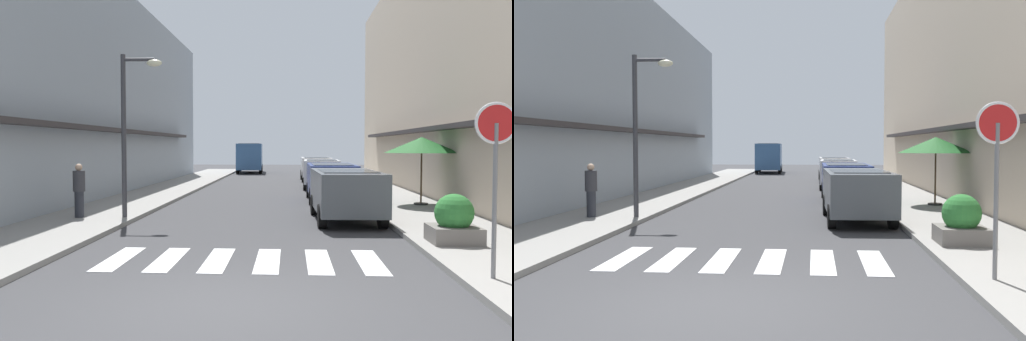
% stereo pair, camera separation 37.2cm
% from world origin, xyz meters
% --- Properties ---
extents(ground_plane, '(80.46, 80.46, 0.00)m').
position_xyz_m(ground_plane, '(0.00, 14.63, 0.00)').
color(ground_plane, '#38383A').
extents(sidewalk_left, '(2.86, 51.20, 0.12)m').
position_xyz_m(sidewalk_left, '(-4.97, 14.63, 0.06)').
color(sidewalk_left, gray).
rests_on(sidewalk_left, ground_plane).
extents(sidewalk_right, '(2.86, 51.20, 0.12)m').
position_xyz_m(sidewalk_right, '(4.97, 14.63, 0.06)').
color(sidewalk_right, gray).
rests_on(sidewalk_right, ground_plane).
extents(building_row_left, '(5.50, 34.92, 9.11)m').
position_xyz_m(building_row_left, '(-8.89, 15.46, 4.55)').
color(building_row_left, '#939EA8').
rests_on(building_row_left, ground_plane).
extents(building_row_right, '(5.50, 34.92, 11.17)m').
position_xyz_m(building_row_right, '(8.89, 15.46, 5.58)').
color(building_row_right, '#C6B299').
rests_on(building_row_right, ground_plane).
extents(crosswalk, '(5.20, 2.20, 0.01)m').
position_xyz_m(crosswalk, '(-0.00, 2.89, 0.01)').
color(crosswalk, silver).
rests_on(crosswalk, ground_plane).
extents(parked_car_near, '(1.90, 4.22, 1.47)m').
position_xyz_m(parked_car_near, '(2.49, 8.34, 0.92)').
color(parked_car_near, '#4C5156').
rests_on(parked_car_near, ground_plane).
extents(parked_car_mid, '(1.81, 4.23, 1.47)m').
position_xyz_m(parked_car_mid, '(2.49, 13.88, 0.92)').
color(parked_car_mid, navy).
rests_on(parked_car_mid, ground_plane).
extents(parked_car_far, '(1.92, 3.98, 1.47)m').
position_xyz_m(parked_car_far, '(2.49, 20.23, 0.92)').
color(parked_car_far, silver).
rests_on(parked_car_far, ground_plane).
extents(parked_car_distant, '(1.84, 4.18, 1.47)m').
position_xyz_m(parked_car_distant, '(2.49, 26.09, 0.92)').
color(parked_car_distant, silver).
rests_on(parked_car_distant, ground_plane).
extents(delivery_van, '(2.16, 5.47, 2.37)m').
position_xyz_m(delivery_van, '(-2.34, 35.99, 1.41)').
color(delivery_van, '#33598C').
rests_on(delivery_van, ground_plane).
extents(round_street_sign, '(0.65, 0.07, 2.72)m').
position_xyz_m(round_street_sign, '(4.03, 1.32, 2.20)').
color(round_street_sign, slate).
rests_on(round_street_sign, sidewalk_right).
extents(street_lamp, '(1.19, 0.28, 4.65)m').
position_xyz_m(street_lamp, '(-3.66, 7.99, 3.01)').
color(street_lamp, '#38383D').
rests_on(street_lamp, sidewalk_left).
extents(cafe_umbrella, '(2.55, 2.55, 2.36)m').
position_xyz_m(cafe_umbrella, '(5.46, 11.83, 2.19)').
color(cafe_umbrella, '#262626').
rests_on(cafe_umbrella, sidewalk_right).
extents(planter_corner, '(1.01, 1.01, 1.04)m').
position_xyz_m(planter_corner, '(4.35, 4.39, 0.57)').
color(planter_corner, slate).
rests_on(planter_corner, sidewalk_right).
extents(pedestrian_walking_near, '(0.34, 0.34, 1.54)m').
position_xyz_m(pedestrian_walking_near, '(-5.14, 7.82, 0.92)').
color(pedestrian_walking_near, '#282B33').
rests_on(pedestrian_walking_near, sidewalk_left).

